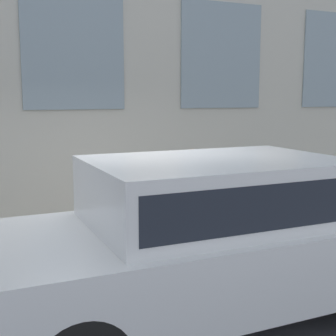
{
  "coord_description": "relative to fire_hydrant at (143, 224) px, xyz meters",
  "views": [
    {
      "loc": [
        -5.13,
        1.86,
        2.26
      ],
      "look_at": [
        0.69,
        -0.74,
        1.29
      ],
      "focal_mm": 50.0,
      "sensor_mm": 36.0,
      "label": 1
    }
  ],
  "objects": [
    {
      "name": "parked_car_white_near",
      "position": [
        -1.91,
        -0.03,
        0.39
      ],
      "size": [
        1.89,
        5.02,
        1.67
      ],
      "color": "black",
      "rests_on": "ground_plane"
    },
    {
      "name": "person",
      "position": [
        0.07,
        -0.78,
        0.44
      ],
      "size": [
        0.33,
        0.22,
        1.38
      ],
      "rotation": [
        0.0,
        0.0,
        1.95
      ],
      "color": "#232328",
      "rests_on": "sidewalk"
    },
    {
      "name": "fire_hydrant",
      "position": [
        0.0,
        0.0,
        0.0
      ],
      "size": [
        0.35,
        0.46,
        0.76
      ],
      "color": "red",
      "rests_on": "sidewalk"
    },
    {
      "name": "sidewalk",
      "position": [
        0.82,
        0.35,
        -0.47
      ],
      "size": [
        2.96,
        60.0,
        0.15
      ],
      "color": "#A8A093",
      "rests_on": "ground_plane"
    },
    {
      "name": "ground_plane",
      "position": [
        -0.66,
        0.35,
        -0.54
      ],
      "size": [
        80.0,
        80.0,
        0.0
      ],
      "primitive_type": "plane",
      "color": "#47474C"
    }
  ]
}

